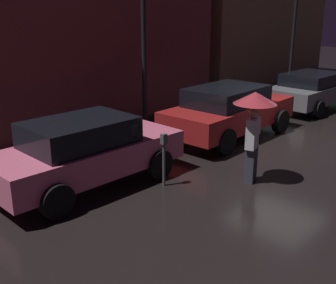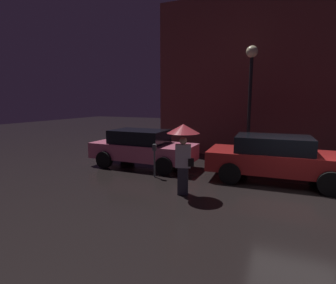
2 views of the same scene
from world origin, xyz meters
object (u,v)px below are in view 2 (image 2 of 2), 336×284
(pedestrian_with_umbrella, at_px, (183,142))
(parked_car_pink, at_px, (142,147))
(parked_car_red, at_px, (277,158))
(street_lamp_near, at_px, (251,79))
(parking_meter, at_px, (155,157))

(pedestrian_with_umbrella, bearing_deg, parked_car_pink, -58.56)
(parked_car_red, xyz_separation_m, pedestrian_with_umbrella, (-2.42, -2.39, 0.73))
(street_lamp_near, bearing_deg, pedestrian_with_umbrella, -104.63)
(parked_car_pink, bearing_deg, parking_meter, -46.12)
(parked_car_red, distance_m, street_lamp_near, 3.81)
(parked_car_pink, height_order, pedestrian_with_umbrella, pedestrian_with_umbrella)
(parked_car_red, relative_size, parking_meter, 3.90)
(pedestrian_with_umbrella, bearing_deg, parked_car_red, -151.19)
(parked_car_pink, relative_size, parking_meter, 3.61)
(parked_car_red, bearing_deg, parking_meter, -165.41)
(parked_car_pink, bearing_deg, pedestrian_with_umbrella, -42.08)
(pedestrian_with_umbrella, relative_size, parking_meter, 1.72)
(parked_car_pink, distance_m, parking_meter, 1.66)
(parked_car_red, bearing_deg, pedestrian_with_umbrella, -137.49)
(parked_car_pink, height_order, parking_meter, parked_car_pink)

